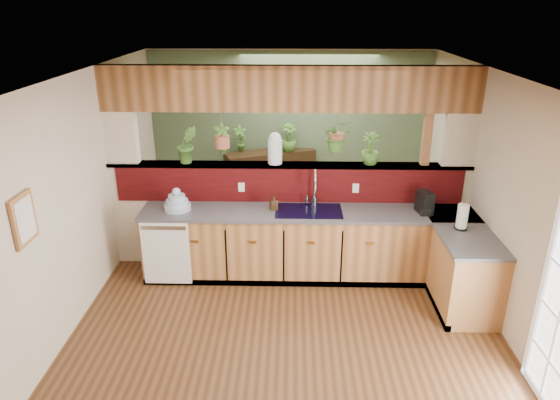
{
  "coord_description": "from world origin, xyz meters",
  "views": [
    {
      "loc": [
        0.04,
        -4.68,
        3.3
      ],
      "look_at": [
        -0.1,
        0.7,
        1.15
      ],
      "focal_mm": 32.0,
      "sensor_mm": 36.0,
      "label": 1
    }
  ],
  "objects_px": {
    "soap_dispenser": "(274,202)",
    "glass_jar": "(275,148)",
    "dish_stack": "(177,203)",
    "shelving_console": "(270,180)",
    "coffee_maker": "(425,203)",
    "paper_towel": "(462,217)",
    "faucet": "(314,186)"
  },
  "relations": [
    {
      "from": "glass_jar",
      "to": "faucet",
      "type": "bearing_deg",
      "value": -24.11
    },
    {
      "from": "shelving_console",
      "to": "paper_towel",
      "type": "bearing_deg",
      "value": -71.96
    },
    {
      "from": "soap_dispenser",
      "to": "coffee_maker",
      "type": "relative_size",
      "value": 0.74
    },
    {
      "from": "faucet",
      "to": "paper_towel",
      "type": "height_order",
      "value": "faucet"
    },
    {
      "from": "faucet",
      "to": "dish_stack",
      "type": "xyz_separation_m",
      "value": [
        -1.69,
        -0.15,
        -0.18
      ]
    },
    {
      "from": "dish_stack",
      "to": "soap_dispenser",
      "type": "relative_size",
      "value": 1.64
    },
    {
      "from": "dish_stack",
      "to": "glass_jar",
      "type": "bearing_deg",
      "value": 17.48
    },
    {
      "from": "dish_stack",
      "to": "glass_jar",
      "type": "distance_m",
      "value": 1.39
    },
    {
      "from": "soap_dispenser",
      "to": "shelving_console",
      "type": "height_order",
      "value": "soap_dispenser"
    },
    {
      "from": "faucet",
      "to": "glass_jar",
      "type": "relative_size",
      "value": 1.23
    },
    {
      "from": "dish_stack",
      "to": "paper_towel",
      "type": "bearing_deg",
      "value": -8.15
    },
    {
      "from": "paper_towel",
      "to": "glass_jar",
      "type": "distance_m",
      "value": 2.36
    },
    {
      "from": "glass_jar",
      "to": "coffee_maker",
      "type": "bearing_deg",
      "value": -12.42
    },
    {
      "from": "faucet",
      "to": "coffee_maker",
      "type": "xyz_separation_m",
      "value": [
        1.33,
        -0.18,
        -0.14
      ]
    },
    {
      "from": "glass_jar",
      "to": "dish_stack",
      "type": "bearing_deg",
      "value": -162.52
    },
    {
      "from": "paper_towel",
      "to": "shelving_console",
      "type": "distance_m",
      "value": 3.62
    },
    {
      "from": "dish_stack",
      "to": "shelving_console",
      "type": "distance_m",
      "value": 2.55
    },
    {
      "from": "dish_stack",
      "to": "paper_towel",
      "type": "height_order",
      "value": "paper_towel"
    },
    {
      "from": "faucet",
      "to": "soap_dispenser",
      "type": "xyz_separation_m",
      "value": [
        -0.5,
        -0.12,
        -0.16
      ]
    },
    {
      "from": "coffee_maker",
      "to": "paper_towel",
      "type": "relative_size",
      "value": 0.85
    },
    {
      "from": "soap_dispenser",
      "to": "shelving_console",
      "type": "xyz_separation_m",
      "value": [
        -0.14,
        2.25,
        -0.5
      ]
    },
    {
      "from": "paper_towel",
      "to": "coffee_maker",
      "type": "bearing_deg",
      "value": 124.29
    },
    {
      "from": "paper_towel",
      "to": "dish_stack",
      "type": "bearing_deg",
      "value": 171.85
    },
    {
      "from": "soap_dispenser",
      "to": "coffee_maker",
      "type": "height_order",
      "value": "coffee_maker"
    },
    {
      "from": "glass_jar",
      "to": "soap_dispenser",
      "type": "bearing_deg",
      "value": -91.15
    },
    {
      "from": "coffee_maker",
      "to": "shelving_console",
      "type": "distance_m",
      "value": 3.08
    },
    {
      "from": "coffee_maker",
      "to": "faucet",
      "type": "bearing_deg",
      "value": 158.28
    },
    {
      "from": "faucet",
      "to": "soap_dispenser",
      "type": "relative_size",
      "value": 2.47
    },
    {
      "from": "dish_stack",
      "to": "soap_dispenser",
      "type": "xyz_separation_m",
      "value": [
        1.19,
        0.03,
        0.01
      ]
    },
    {
      "from": "soap_dispenser",
      "to": "glass_jar",
      "type": "relative_size",
      "value": 0.5
    },
    {
      "from": "faucet",
      "to": "glass_jar",
      "type": "distance_m",
      "value": 0.69
    },
    {
      "from": "glass_jar",
      "to": "shelving_console",
      "type": "relative_size",
      "value": 0.27
    }
  ]
}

